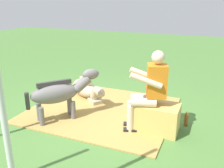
{
  "coord_description": "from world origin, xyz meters",
  "views": [
    {
      "loc": [
        -1.93,
        3.84,
        2.08
      ],
      "look_at": [
        -0.2,
        -0.3,
        0.55
      ],
      "focal_mm": 40.03,
      "sensor_mm": 36.0,
      "label": 1
    }
  ],
  "objects_px": {
    "tent_pole_left": "(1,98)",
    "person_seated": "(149,88)",
    "hay_bale": "(158,118)",
    "pony_standing": "(60,93)",
    "pony_lying": "(86,89)",
    "soda_bottle": "(186,119)"
  },
  "relations": [
    {
      "from": "tent_pole_left",
      "to": "person_seated",
      "type": "bearing_deg",
      "value": -108.17
    },
    {
      "from": "hay_bale",
      "to": "tent_pole_left",
      "type": "relative_size",
      "value": 0.27
    },
    {
      "from": "hay_bale",
      "to": "person_seated",
      "type": "distance_m",
      "value": 0.53
    },
    {
      "from": "hay_bale",
      "to": "person_seated",
      "type": "relative_size",
      "value": 0.51
    },
    {
      "from": "pony_standing",
      "to": "person_seated",
      "type": "bearing_deg",
      "value": -171.24
    },
    {
      "from": "pony_standing",
      "to": "tent_pole_left",
      "type": "bearing_deg",
      "value": 111.97
    },
    {
      "from": "pony_lying",
      "to": "soda_bottle",
      "type": "distance_m",
      "value": 2.29
    },
    {
      "from": "pony_standing",
      "to": "soda_bottle",
      "type": "bearing_deg",
      "value": -163.5
    },
    {
      "from": "tent_pole_left",
      "to": "hay_bale",
      "type": "bearing_deg",
      "value": -111.42
    },
    {
      "from": "hay_bale",
      "to": "person_seated",
      "type": "height_order",
      "value": "person_seated"
    },
    {
      "from": "person_seated",
      "to": "pony_lying",
      "type": "distance_m",
      "value": 1.96
    },
    {
      "from": "person_seated",
      "to": "soda_bottle",
      "type": "relative_size",
      "value": 4.89
    },
    {
      "from": "hay_bale",
      "to": "pony_standing",
      "type": "distance_m",
      "value": 1.73
    },
    {
      "from": "soda_bottle",
      "to": "hay_bale",
      "type": "bearing_deg",
      "value": 39.67
    },
    {
      "from": "person_seated",
      "to": "soda_bottle",
      "type": "distance_m",
      "value": 0.93
    },
    {
      "from": "pony_standing",
      "to": "hay_bale",
      "type": "bearing_deg",
      "value": -170.81
    },
    {
      "from": "person_seated",
      "to": "pony_standing",
      "type": "relative_size",
      "value": 1.2
    },
    {
      "from": "hay_bale",
      "to": "tent_pole_left",
      "type": "xyz_separation_m",
      "value": [
        0.89,
        2.26,
        1.06
      ]
    },
    {
      "from": "soda_bottle",
      "to": "tent_pole_left",
      "type": "xyz_separation_m",
      "value": [
        1.31,
        2.61,
        1.15
      ]
    },
    {
      "from": "pony_lying",
      "to": "hay_bale",
      "type": "bearing_deg",
      "value": 153.98
    },
    {
      "from": "hay_bale",
      "to": "pony_standing",
      "type": "xyz_separation_m",
      "value": [
        1.69,
        0.27,
        0.29
      ]
    },
    {
      "from": "person_seated",
      "to": "pony_lying",
      "type": "xyz_separation_m",
      "value": [
        1.64,
        -0.92,
        -0.55
      ]
    }
  ]
}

